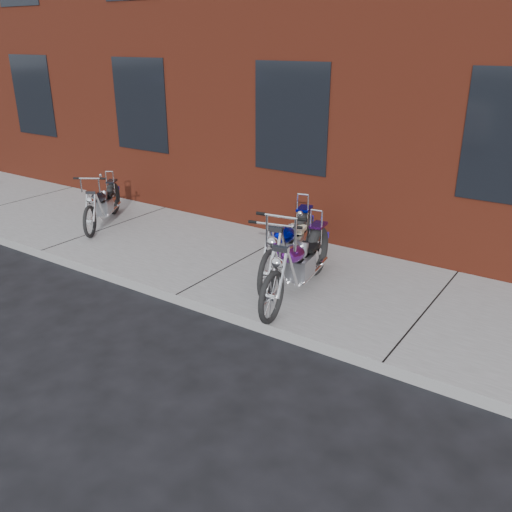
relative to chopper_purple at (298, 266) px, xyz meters
The scene contains 6 objects.
ground 1.77m from the chopper_purple, 144.94° to the right, with size 120.00×120.00×0.00m, color black.
sidewalk 1.56m from the chopper_purple, 158.60° to the left, with size 22.00×3.00×0.15m, color gray.
building_brick 7.95m from the chopper_purple, 101.03° to the left, with size 22.00×10.00×8.00m, color maroon.
chopper_purple is the anchor object (origin of this frame).
chopper_blue 0.72m from the chopper_purple, 131.21° to the left, with size 0.77×2.37×1.05m.
chopper_third 4.62m from the chopper_purple, behind, with size 1.14×1.77×1.03m.
Camera 1 is at (4.69, -4.94, 3.42)m, focal length 38.00 mm.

